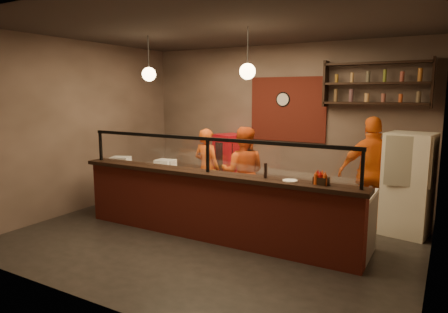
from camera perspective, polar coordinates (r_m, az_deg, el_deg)
The scene contains 29 objects.
floor at distance 6.52m, azimuth -0.84°, elevation -10.96°, with size 6.00×6.00×0.00m, color black.
ceiling at distance 6.20m, azimuth -0.92°, elevation 18.06°, with size 6.00×6.00×0.00m, color #332B28.
wall_back at distance 8.40m, azimuth 7.83°, elevation 4.68°, with size 6.00×6.00×0.00m, color #7A6359.
wall_left at distance 8.09m, azimuth -19.56°, elevation 4.08°, with size 5.00×5.00×0.00m, color #7A6359.
wall_right at distance 5.31m, azimuth 28.24°, elevation 1.15°, with size 5.00×5.00×0.00m, color #7A6359.
wall_front at distance 4.21m, azimuth -18.39°, elevation -0.04°, with size 6.00×6.00×0.00m, color #7A6359.
brick_patch at distance 8.28m, azimuth 9.09°, elevation 6.67°, with size 1.60×0.04×1.30m, color maroon.
service_counter at distance 6.12m, azimuth -2.29°, elevation -7.39°, with size 4.60×0.25×1.00m, color maroon.
counter_ledge at distance 5.99m, azimuth -2.32°, elevation -2.52°, with size 4.70×0.37×0.06m, color black.
worktop_cabinet at distance 6.55m, azimuth 0.04°, elevation -6.94°, with size 4.60×0.75×0.85m, color gray.
worktop at distance 6.44m, azimuth 0.04°, elevation -3.09°, with size 4.60×0.75×0.05m, color white.
sneeze_guard at distance 5.93m, azimuth -2.34°, elevation 0.71°, with size 4.50×0.05×0.52m.
wall_shelving at distance 7.69m, azimuth 20.89°, elevation 9.74°, with size 1.84×0.28×0.85m.
wall_clock at distance 8.30m, azimuth 8.45°, elevation 8.07°, with size 0.30×0.30×0.04m, color black.
pendant_left at distance 7.16m, azimuth -10.67°, elevation 11.49°, with size 0.24×0.24×0.77m.
pendant_right at distance 6.11m, azimuth 3.38°, elevation 12.06°, with size 0.24×0.24×0.77m.
cook_left at distance 7.80m, azimuth -2.46°, elevation -1.68°, with size 0.57×0.37×1.55m, color #D14E13.
cook_mid at distance 7.14m, azimuth 2.73°, elevation -2.32°, with size 0.80×0.62×1.65m, color #C44312.
cook_right at distance 6.99m, azimuth 20.40°, elevation -2.24°, with size 1.09×0.45×1.86m, color orange.
fridge at distance 6.93m, azimuth 24.80°, elevation -3.61°, with size 0.68×0.63×1.62m, color beige.
red_cooler at distance 8.61m, azimuth 0.88°, elevation -1.32°, with size 0.58×0.53×1.36m, color red.
pizza_dough at distance 6.11m, azimuth 9.21°, elevation -3.59°, with size 0.45×0.45×0.01m, color beige.
prep_tub_a at distance 7.18m, azimuth -8.44°, elevation -1.09°, with size 0.31×0.25×0.16m, color white.
prep_tub_b at distance 7.17m, azimuth -8.27°, elevation -1.09°, with size 0.31×0.25×0.16m, color silver.
prep_tub_c at distance 7.62m, azimuth -14.56°, elevation -0.66°, with size 0.33×0.26×0.16m, color white.
rolling_pin at distance 6.65m, azimuth -2.84°, elevation -2.20°, with size 0.07×0.07×0.39m, color gold.
condiment_caddy at distance 5.33m, azimuth 13.72°, elevation -3.36°, with size 0.18×0.14×0.10m, color black.
pepper_mill at distance 5.58m, azimuth 5.94°, elevation -2.01°, with size 0.05×0.05×0.21m, color black.
small_plate at distance 5.44m, azimuth 9.41°, elevation -3.42°, with size 0.20×0.20×0.01m, color white.
Camera 1 is at (3.11, -5.27, 2.24)m, focal length 32.00 mm.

